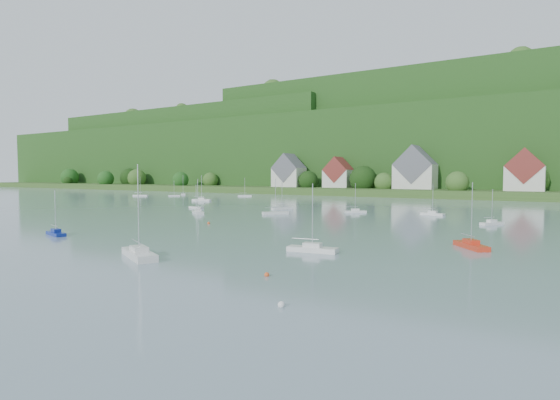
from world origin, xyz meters
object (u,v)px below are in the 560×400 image
near_sailboat_3 (312,248)px  near_sailboat_5 (471,245)px  near_sailboat_1 (56,233)px  near_sailboat_4 (139,253)px

near_sailboat_3 → near_sailboat_5: 19.75m
near_sailboat_1 → near_sailboat_4: size_ratio=0.66×
near_sailboat_3 → near_sailboat_4: near_sailboat_4 is taller
near_sailboat_5 → near_sailboat_1: bearing=-106.9°
near_sailboat_4 → near_sailboat_5: (29.38, 25.72, -0.06)m
near_sailboat_1 → near_sailboat_4: near_sailboat_4 is taller
near_sailboat_3 → near_sailboat_4: (-14.19, -13.11, 0.07)m
near_sailboat_1 → near_sailboat_4: 25.29m
near_sailboat_1 → near_sailboat_3: near_sailboat_3 is taller
near_sailboat_1 → near_sailboat_5: 57.58m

